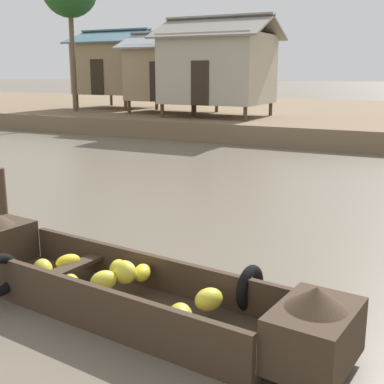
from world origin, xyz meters
name	(u,v)px	position (x,y,z in m)	size (l,w,h in m)	color
ground_plane	(197,205)	(0.00, 10.00, 0.00)	(300.00, 300.00, 0.00)	#665B4C
riverbank_strip	(356,117)	(0.00, 28.67, 0.37)	(160.00, 20.00, 0.75)	#756047
banana_boat	(121,286)	(1.40, 5.25, 0.31)	(5.29, 1.55, 0.85)	#3D2D21
stilt_house_left	(117,67)	(-12.03, 24.38, 2.96)	(4.23, 4.02, 4.16)	#4C3826
stilt_house_mid_left	(173,72)	(-7.68, 22.84, 2.69)	(4.55, 3.46, 3.84)	#4C3826
stilt_house_mid_right	(218,68)	(-4.85, 21.79, 2.86)	(4.96, 4.05, 4.29)	#4C3826
mooring_post	(3,207)	(-1.60, 6.38, 0.61)	(0.14, 0.14, 1.23)	#423323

